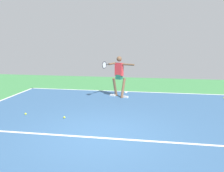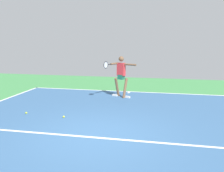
% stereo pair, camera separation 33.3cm
% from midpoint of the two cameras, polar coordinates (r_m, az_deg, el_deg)
% --- Properties ---
extents(ground_plane, '(20.96, 20.96, 0.00)m').
position_cam_midpoint_polar(ground_plane, '(6.91, -1.91, -10.81)').
color(ground_plane, '#428E4C').
extents(court_surface, '(9.85, 11.81, 0.00)m').
position_cam_midpoint_polar(court_surface, '(6.91, -1.91, -10.80)').
color(court_surface, '#38608E').
rests_on(court_surface, ground_plane).
extents(court_line_baseline_near, '(9.85, 0.10, 0.01)m').
position_cam_midpoint_polar(court_line_baseline_near, '(12.46, 4.63, -1.23)').
color(court_line_baseline_near, white).
rests_on(court_line_baseline_near, ground_plane).
extents(court_line_service, '(7.39, 0.10, 0.01)m').
position_cam_midpoint_polar(court_line_service, '(6.77, -2.25, -11.27)').
color(court_line_service, white).
rests_on(court_line_service, ground_plane).
extents(court_line_centre_mark, '(0.10, 0.30, 0.01)m').
position_cam_midpoint_polar(court_line_centre_mark, '(12.26, 4.51, -1.42)').
color(court_line_centre_mark, white).
rests_on(court_line_centre_mark, ground_plane).
extents(tennis_player, '(1.24, 1.17, 1.78)m').
position_cam_midpoint_polar(tennis_player, '(11.10, 2.81, 2.70)').
color(tennis_player, brown).
rests_on(tennis_player, ground_plane).
extents(tennis_ball_near_player, '(0.07, 0.07, 0.07)m').
position_cam_midpoint_polar(tennis_ball_near_player, '(8.46, -9.47, -6.71)').
color(tennis_ball_near_player, yellow).
rests_on(tennis_ball_near_player, ground_plane).
extents(tennis_ball_centre_court, '(0.07, 0.07, 0.07)m').
position_cam_midpoint_polar(tennis_ball_centre_court, '(9.19, -17.38, -5.68)').
color(tennis_ball_centre_court, '#CCE033').
rests_on(tennis_ball_centre_court, ground_plane).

